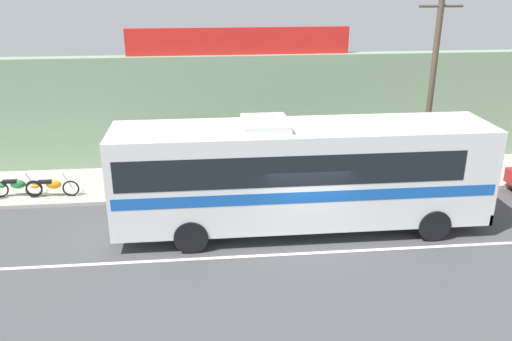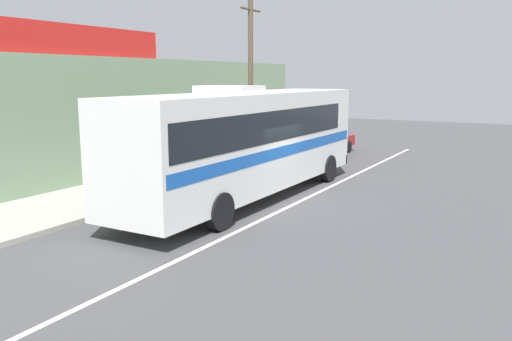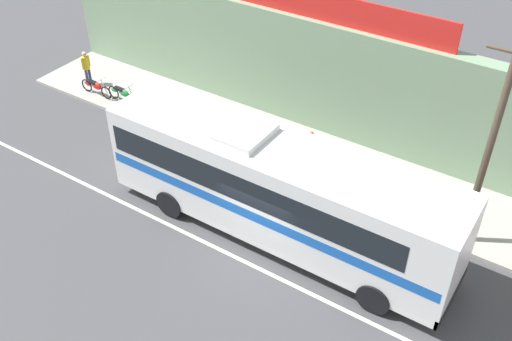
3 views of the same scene
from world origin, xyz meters
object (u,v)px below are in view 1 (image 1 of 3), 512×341
at_px(utility_pole, 431,89).
at_px(motorcycle_orange, 51,186).
at_px(intercity_bus, 299,171).
at_px(motorcycle_green, 16,186).
at_px(pedestrian_far_left, 261,161).

bearing_deg(utility_pole, motorcycle_orange, 179.44).
relative_size(intercity_bus, motorcycle_orange, 6.14).
xyz_separation_m(motorcycle_orange, motorcycle_green, (-1.32, 0.16, 0.00)).
bearing_deg(motorcycle_green, intercity_bus, -18.59).
height_order(intercity_bus, utility_pole, utility_pole).
distance_m(motorcycle_orange, motorcycle_green, 1.33).
relative_size(intercity_bus, utility_pole, 1.63).
bearing_deg(motorcycle_orange, pedestrian_far_left, 4.30).
distance_m(intercity_bus, motorcycle_orange, 9.42).
height_order(motorcycle_green, pedestrian_far_left, pedestrian_far_left).
relative_size(motorcycle_green, pedestrian_far_left, 1.15).
relative_size(utility_pole, motorcycle_orange, 3.77).
xyz_separation_m(utility_pole, motorcycle_orange, (-14.20, 0.14, -3.39)).
bearing_deg(pedestrian_far_left, motorcycle_orange, -175.70).
bearing_deg(intercity_bus, utility_pole, 29.39).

